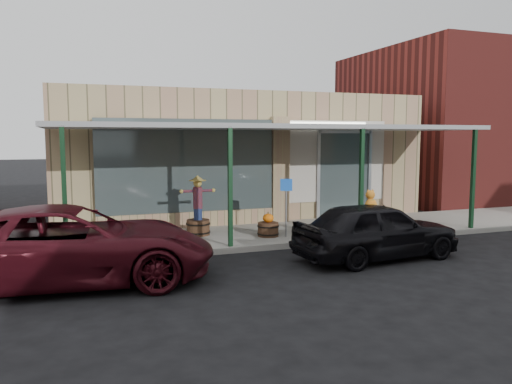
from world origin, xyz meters
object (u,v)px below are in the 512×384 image
object	(u,v)px
handicap_sign	(286,199)
car_maroon	(71,245)
barrel_pumpkin	(268,228)
parked_sedan	(377,230)
barrel_scarecrow	(198,215)

from	to	relation	value
handicap_sign	car_maroon	xyz separation A→B (m)	(-5.33, -2.11, -0.39)
handicap_sign	car_maroon	bearing A→B (deg)	-140.53
barrel_pumpkin	parked_sedan	world-z (taller)	parked_sedan
barrel_scarecrow	barrel_pumpkin	distance (m)	1.92
barrel_scarecrow	handicap_sign	world-z (taller)	barrel_scarecrow
barrel_scarecrow	car_maroon	bearing A→B (deg)	-132.62
barrel_pumpkin	parked_sedan	xyz separation A→B (m)	(1.64, -2.59, 0.29)
barrel_pumpkin	car_maroon	bearing A→B (deg)	-154.84
handicap_sign	car_maroon	world-z (taller)	handicap_sign
barrel_scarecrow	car_maroon	size ratio (longest dim) A/B	0.30
handicap_sign	barrel_scarecrow	bearing A→B (deg)	173.40
parked_sedan	car_maroon	world-z (taller)	parked_sedan
barrel_scarecrow	handicap_sign	bearing A→B (deg)	-21.30
barrel_scarecrow	car_maroon	world-z (taller)	barrel_scarecrow
barrel_pumpkin	handicap_sign	bearing A→B (deg)	-23.79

